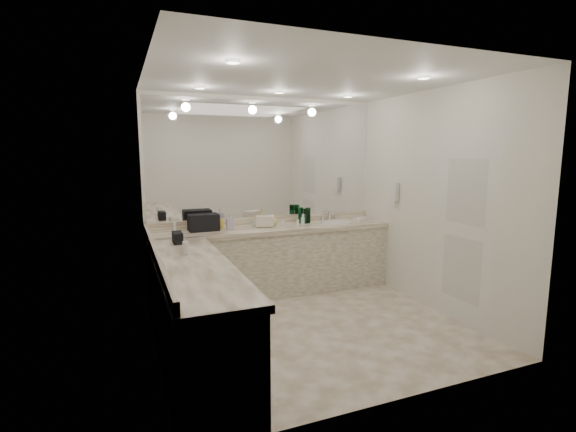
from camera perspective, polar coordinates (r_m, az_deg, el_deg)
name	(u,v)px	position (r m, az deg, el deg)	size (l,w,h in m)	color
floor	(311,326)	(4.70, 3.14, -14.73)	(3.20, 3.20, 0.00)	beige
ceiling	(313,78)	(4.38, 3.43, 18.31)	(3.20, 3.20, 0.00)	white
wall_back	(265,194)	(5.73, -3.16, 2.98)	(3.20, 0.02, 2.60)	white
wall_left	(151,216)	(3.95, -18.21, 0.01)	(0.02, 3.00, 2.60)	white
wall_right	(434,201)	(5.24, 19.32, 1.97)	(0.02, 3.00, 2.60)	white
vanity_back_base	(273,262)	(5.61, -2.08, -6.28)	(3.20, 0.60, 0.84)	silver
vanity_back_top	(273,229)	(5.50, -2.07, -1.77)	(3.20, 0.64, 0.06)	#F5E6CE
vanity_left_base	(194,316)	(3.91, -12.77, -13.21)	(0.60, 2.40, 0.84)	silver
vanity_left_top	(193,267)	(3.77, -12.85, -6.83)	(0.64, 2.42, 0.06)	#F5E6CE
backsplash_back	(266,220)	(5.76, -3.06, -0.51)	(3.20, 0.04, 0.10)	#F5E6CE
backsplash_left	(155,254)	(4.01, -17.69, -4.93)	(0.04, 3.00, 0.10)	#F5E6CE
mirror_back	(265,159)	(5.70, -3.16, 7.73)	(3.12, 0.01, 1.55)	white
mirror_left	(150,163)	(3.91, -18.36, 6.92)	(0.01, 2.92, 1.55)	white
sink	(336,222)	(5.90, 6.60, -0.88)	(0.44, 0.44, 0.03)	white
faucet	(329,215)	(6.07, 5.66, 0.12)	(0.24, 0.16, 0.14)	silver
wall_phone	(395,192)	(5.75, 14.40, 3.23)	(0.06, 0.10, 0.24)	white
door	(464,229)	(4.90, 22.91, -1.60)	(0.02, 0.82, 2.10)	white
black_toiletry_bag	(203,222)	(5.32, -11.49, -0.82)	(0.37, 0.23, 0.21)	black
black_bag_spill	(178,238)	(4.65, -14.87, -2.88)	(0.10, 0.22, 0.12)	black
cream_cosmetic_case	(265,222)	(5.49, -3.18, -0.78)	(0.23, 0.14, 0.13)	beige
hand_towel	(362,219)	(6.12, 10.03, -0.38)	(0.22, 0.15, 0.04)	white
lotion_left	(186,249)	(4.09, -13.83, -4.35)	(0.05, 0.05, 0.12)	white
soap_bottle_a	(209,222)	(5.34, -10.81, -0.81)	(0.08, 0.08, 0.20)	beige
soap_bottle_b	(230,222)	(5.34, -7.96, -0.79)	(0.09, 0.09, 0.19)	silver
soap_bottle_c	(272,220)	(5.55, -2.14, -0.49)	(0.13, 0.13, 0.17)	#E6E192
green_bottle_0	(306,216)	(5.75, 2.43, 0.01)	(0.06, 0.06, 0.20)	#0D4B21
green_bottle_1	(308,215)	(5.78, 2.73, 0.09)	(0.07, 0.07, 0.21)	#0D4B21
green_bottle_2	(307,216)	(5.82, 2.63, 0.00)	(0.07, 0.07, 0.18)	#0D4B21
green_bottle_3	(301,215)	(5.78, 1.75, 0.12)	(0.07, 0.07, 0.22)	#0D4B21
amenity_bottle_0	(304,218)	(5.76, 2.21, -0.34)	(0.06, 0.06, 0.13)	silver
amenity_bottle_1	(298,222)	(5.59, 1.34, -0.89)	(0.04, 0.04, 0.08)	white
amenity_bottle_2	(253,223)	(5.50, -4.81, -1.03)	(0.04, 0.04, 0.09)	silver
amenity_bottle_3	(303,221)	(5.71, 2.03, -0.65)	(0.05, 0.05, 0.09)	silver
amenity_bottle_4	(221,223)	(5.44, -9.16, -1.02)	(0.06, 0.06, 0.13)	#F2D84C
amenity_bottle_5	(283,223)	(5.53, -0.67, -0.96)	(0.05, 0.05, 0.08)	white
amenity_bottle_6	(175,228)	(5.25, -15.26, -1.53)	(0.04, 0.04, 0.13)	white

